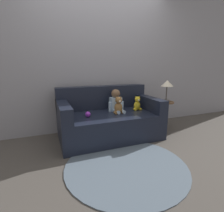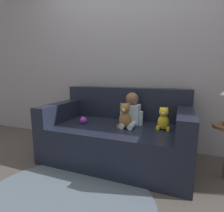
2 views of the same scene
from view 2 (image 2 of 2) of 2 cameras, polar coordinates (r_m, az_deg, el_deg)
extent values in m
plane|color=#4C4742|center=(2.16, 1.36, -16.82)|extent=(12.00, 12.00, 0.00)
cube|color=#93939E|center=(2.46, 5.93, 17.51)|extent=(8.00, 0.05, 2.60)
cube|color=black|center=(2.08, 1.38, -11.71)|extent=(1.61, 0.90, 0.42)
cube|color=black|center=(2.30, 4.47, 0.98)|extent=(1.61, 0.18, 0.40)
cube|color=black|center=(2.32, -15.60, -1.54)|extent=(0.16, 0.90, 0.22)
cube|color=black|center=(1.87, 22.78, -4.69)|extent=(0.16, 0.90, 0.22)
cube|color=silver|center=(2.04, 6.48, -2.69)|extent=(0.18, 0.14, 0.23)
sphere|color=brown|center=(2.01, 6.58, 2.33)|extent=(0.15, 0.15, 0.15)
cylinder|color=silver|center=(1.93, 3.87, -6.06)|extent=(0.06, 0.18, 0.06)
cylinder|color=silver|center=(1.90, 6.53, -6.31)|extent=(0.06, 0.18, 0.06)
cylinder|color=silver|center=(2.06, 3.37, -3.51)|extent=(0.05, 0.05, 0.16)
cylinder|color=silver|center=(2.01, 9.33, -4.00)|extent=(0.05, 0.05, 0.16)
ellipsoid|color=olive|center=(1.89, 4.28, -4.49)|extent=(0.13, 0.11, 0.18)
sphere|color=olive|center=(1.85, 4.26, -0.74)|extent=(0.11, 0.11, 0.11)
sphere|color=olive|center=(1.86, 3.23, 0.57)|extent=(0.03, 0.03, 0.03)
sphere|color=olive|center=(1.84, 5.33, 0.44)|extent=(0.03, 0.03, 0.03)
sphere|color=beige|center=(1.81, 3.85, -1.23)|extent=(0.04, 0.04, 0.04)
cylinder|color=olive|center=(1.90, 2.36, -6.47)|extent=(0.04, 0.07, 0.04)
cylinder|color=olive|center=(1.87, 5.76, -6.81)|extent=(0.04, 0.07, 0.04)
ellipsoid|color=yellow|center=(1.91, 16.39, -5.10)|extent=(0.12, 0.09, 0.16)
sphere|color=yellow|center=(1.87, 16.54, -1.87)|extent=(0.09, 0.09, 0.09)
sphere|color=yellow|center=(1.87, 15.65, -0.74)|extent=(0.03, 0.03, 0.03)
sphere|color=yellow|center=(1.86, 17.53, -0.86)|extent=(0.03, 0.03, 0.03)
sphere|color=beige|center=(1.84, 16.42, -2.31)|extent=(0.03, 0.03, 0.03)
cylinder|color=yellow|center=(1.91, 14.72, -6.85)|extent=(0.04, 0.06, 0.04)
cylinder|color=yellow|center=(1.90, 17.78, -7.08)|extent=(0.04, 0.06, 0.04)
sphere|color=purple|center=(2.08, -9.33, -4.59)|extent=(0.08, 0.08, 0.08)
cylinder|color=slate|center=(1.56, -16.40, -29.00)|extent=(1.44, 1.44, 0.01)
camera|label=1|loc=(1.79, -94.45, 5.31)|focal=28.00mm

